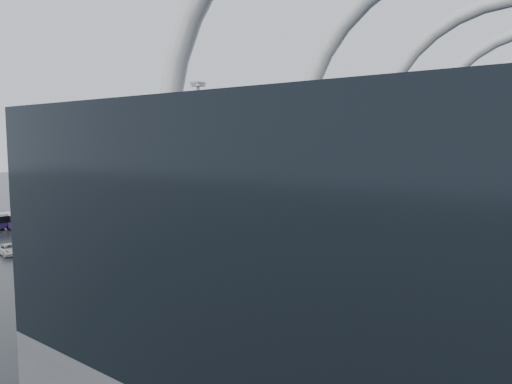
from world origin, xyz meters
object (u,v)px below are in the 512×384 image
Objects in this scene: floodlight_mast at (198,135)px; van_curve_b at (99,263)px; bus_row_near_c at (125,211)px; van_curve_a at (9,249)px; jet_remote_mid at (206,170)px; airliner_gate_c at (472,173)px; gse_cart_belly_d at (375,220)px; bus_row_near_d at (133,213)px; van_curve_c at (182,305)px; bus_row_far_b at (45,218)px; bus_row_far_c at (49,222)px; gse_cart_belly_a at (335,219)px; jet_remote_west at (147,174)px; bus_row_near_b at (105,210)px; airliner_gate_b at (386,181)px; gse_cart_belly_c at (274,215)px; bus_row_near_a at (102,208)px; bus_row_far_a at (25,217)px; gse_cart_belly_e at (359,217)px; airliner_main at (316,196)px; jet_remote_far at (254,166)px.

van_curve_b is at bearing -65.31° from floodlight_mast.
bus_row_near_c is 37.82m from van_curve_a.
jet_remote_mid reaches higher than bus_row_near_c.
airliner_gate_c reaches higher than gse_cart_belly_d.
airliner_gate_c reaches higher than bus_row_near_d.
van_curve_c is at bearing -94.15° from airliner_gate_c.
bus_row_far_b is 5.03m from bus_row_far_c.
gse_cart_belly_a is at bearing 39.97° from floodlight_mast.
jet_remote_west is at bearing 70.88° from jet_remote_mid.
van_curve_c is at bearing -114.93° from bus_row_near_b.
airliner_gate_b reaches higher than van_curve_a.
bus_row_near_a is at bearing -147.30° from gse_cart_belly_c.
airliner_gate_c is 143.62m from bus_row_near_c.
bus_row_far_a is 43.41m from van_curve_b.
van_curve_b is at bearing -118.58° from bus_row_near_a.
bus_row_near_d is (62.99, -55.36, -3.10)m from jet_remote_west.
gse_cart_belly_a is at bearing -48.18° from bus_row_far_a.
jet_remote_west is at bearing 45.47° from bus_row_far_c.
van_curve_a reaches higher than gse_cart_belly_e.
van_curve_a is at bearing 142.93° from van_curve_b.
bus_row_near_a is 0.40× the size of floodlight_mast.
bus_row_near_c is at bearing -147.70° from gse_cart_belly_a.
bus_row_far_c reaches higher than bus_row_near_d.
jet_remote_west is 126.76m from van_curve_b.
airliner_main reaches higher than bus_row_far_c.
bus_row_near_c is at bearing -139.54° from gse_cart_belly_c.
gse_cart_belly_c is at bearing -167.19° from gse_cart_belly_a.
jet_remote_far is 196.37m from van_curve_c.
bus_row_far_a reaches higher than van_curve_a.
airliner_gate_c is at bearing -140.77° from jet_remote_west.
van_curve_c is at bearing -114.56° from bus_row_near_c.
jet_remote_far reaches higher than gse_cart_belly_d.
bus_row_far_c is (1.07, -19.27, 0.05)m from bus_row_near_c.
bus_row_far_b reaches higher than gse_cart_belly_e.
airliner_gate_b reaches higher than van_curve_b.
airliner_gate_c is at bearing -7.12° from bus_row_far_c.
airliner_main is at bearing -103.40° from airliner_gate_c.
gse_cart_belly_a is 0.94× the size of gse_cart_belly_d.
bus_row_near_c is at bearing 100.51° from jet_remote_mid.
bus_row_near_a is 75.05m from van_curve_c.
bus_row_near_d reaches higher than van_curve_a.
jet_remote_far reaches higher than gse_cart_belly_e.
airliner_main is 49.46m from bus_row_near_b.
bus_row_near_d is 5.38× the size of gse_cart_belly_a.
bus_row_near_b is at bearing 129.02° from bus_row_near_c.
bus_row_far_b is at bearing -115.42° from airliner_gate_c.
gse_cart_belly_a is (36.86, 26.26, -1.01)m from bus_row_near_d.
jet_remote_far is at bearing 18.78° from bus_row_far_a.
gse_cart_belly_c is (-6.42, -7.95, -4.06)m from airliner_main.
gse_cart_belly_a is at bearing -99.28° from airliner_gate_c.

